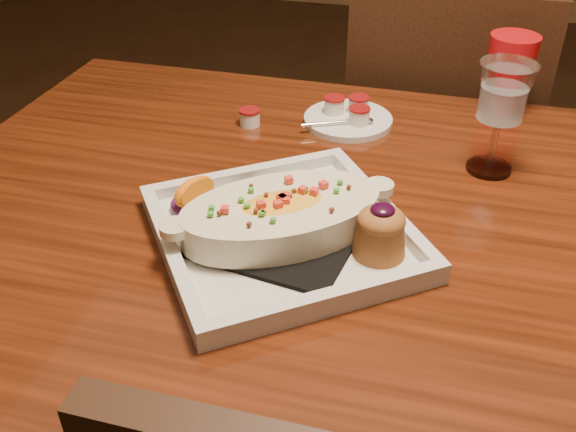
% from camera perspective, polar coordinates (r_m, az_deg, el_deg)
% --- Properties ---
extents(table, '(1.50, 0.90, 0.75)m').
position_cam_1_polar(table, '(0.96, 11.05, -5.54)').
color(table, maroon).
rests_on(table, floor).
extents(chair_far, '(0.42, 0.42, 0.93)m').
position_cam_1_polar(chair_far, '(1.56, 12.83, 4.88)').
color(chair_far, black).
rests_on(chair_far, floor).
extents(plate, '(0.44, 0.44, 0.08)m').
position_cam_1_polar(plate, '(0.83, -0.08, -0.58)').
color(plate, silver).
rests_on(plate, table).
extents(goblet, '(0.08, 0.08, 0.17)m').
position_cam_1_polar(goblet, '(1.00, 18.54, 9.87)').
color(goblet, silver).
rests_on(goblet, table).
extents(saucer, '(0.16, 0.16, 0.11)m').
position_cam_1_polar(saucer, '(1.15, 5.34, 8.78)').
color(saucer, silver).
rests_on(saucer, table).
extents(creamer_loose, '(0.04, 0.04, 0.03)m').
position_cam_1_polar(creamer_loose, '(1.14, -3.43, 8.77)').
color(creamer_loose, silver).
rests_on(creamer_loose, table).
extents(red_tumbler, '(0.09, 0.09, 0.14)m').
position_cam_1_polar(red_tumbler, '(1.23, 18.98, 11.75)').
color(red_tumbler, red).
rests_on(red_tumbler, table).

